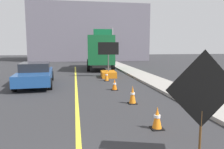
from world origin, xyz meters
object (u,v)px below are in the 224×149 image
object	(u,v)px
box_truck	(100,52)
traffic_cone_mid_lane	(133,95)
highway_guide_sign	(107,39)
pickup_car	(35,74)
traffic_cone_near_sign	(157,118)
traffic_cone_curbside	(107,76)
arrow_board_trailer	(108,71)
traffic_cone_far_lane	(115,85)
roadwork_sign	(203,91)

from	to	relation	value
box_truck	traffic_cone_mid_lane	world-z (taller)	box_truck
highway_guide_sign	traffic_cone_mid_lane	world-z (taller)	highway_guide_sign
pickup_car	traffic_cone_near_sign	bearing A→B (deg)	-59.95
traffic_cone_near_sign	traffic_cone_curbside	xyz separation A→B (m)	(-0.17, 8.97, 0.05)
highway_guide_sign	arrow_board_trailer	bearing A→B (deg)	-98.07
pickup_car	traffic_cone_mid_lane	xyz separation A→B (m)	(4.78, -5.35, -0.32)
traffic_cone_near_sign	traffic_cone_far_lane	xyz separation A→B (m)	(-0.20, 5.79, -0.02)
roadwork_sign	traffic_cone_mid_lane	world-z (taller)	roadwork_sign
traffic_cone_near_sign	traffic_cone_mid_lane	distance (m)	2.86
roadwork_sign	traffic_cone_curbside	bearing A→B (deg)	92.40
pickup_car	traffic_cone_curbside	distance (m)	4.65
roadwork_sign	box_truck	distance (m)	18.64
highway_guide_sign	traffic_cone_curbside	distance (m)	16.74
box_truck	traffic_cone_near_sign	distance (m)	16.96
roadwork_sign	traffic_cone_mid_lane	size ratio (longest dim) A/B	3.06
pickup_car	box_truck	bearing A→B (deg)	60.09
arrow_board_trailer	traffic_cone_mid_lane	bearing A→B (deg)	-91.56
arrow_board_trailer	traffic_cone_far_lane	xyz separation A→B (m)	(-0.45, -5.09, -0.17)
highway_guide_sign	traffic_cone_mid_lane	size ratio (longest dim) A/B	6.56
arrow_board_trailer	pickup_car	world-z (taller)	arrow_board_trailer
highway_guide_sign	traffic_cone_far_lane	bearing A→B (deg)	-97.28
arrow_board_trailer	traffic_cone_near_sign	xyz separation A→B (m)	(-0.25, -10.88, -0.15)
pickup_car	traffic_cone_far_lane	size ratio (longest dim) A/B	8.51
box_truck	roadwork_sign	bearing A→B (deg)	-89.91
traffic_cone_mid_lane	traffic_cone_curbside	world-z (taller)	traffic_cone_curbside
arrow_board_trailer	traffic_cone_mid_lane	distance (m)	8.03
traffic_cone_far_lane	roadwork_sign	bearing A→B (deg)	-86.38
pickup_car	highway_guide_sign	size ratio (longest dim) A/B	1.06
traffic_cone_near_sign	traffic_cone_mid_lane	world-z (taller)	traffic_cone_mid_lane
highway_guide_sign	traffic_cone_far_lane	world-z (taller)	highway_guide_sign
traffic_cone_curbside	roadwork_sign	bearing A→B (deg)	-87.60
highway_guide_sign	traffic_cone_far_lane	distance (m)	19.86
arrow_board_trailer	traffic_cone_curbside	bearing A→B (deg)	-102.39
box_truck	traffic_cone_curbside	world-z (taller)	box_truck
arrow_board_trailer	traffic_cone_near_sign	bearing A→B (deg)	-91.33
traffic_cone_curbside	box_truck	bearing A→B (deg)	86.96
box_truck	traffic_cone_mid_lane	distance (m)	14.11
pickup_car	traffic_cone_mid_lane	bearing A→B (deg)	-48.22
arrow_board_trailer	traffic_cone_near_sign	distance (m)	10.89
arrow_board_trailer	highway_guide_sign	world-z (taller)	highway_guide_sign
arrow_board_trailer	traffic_cone_far_lane	world-z (taller)	arrow_board_trailer
traffic_cone_near_sign	box_truck	bearing A→B (deg)	89.14
pickup_car	traffic_cone_near_sign	xyz separation A→B (m)	(4.74, -8.20, -0.37)
arrow_board_trailer	traffic_cone_mid_lane	xyz separation A→B (m)	(-0.22, -8.03, -0.11)
pickup_car	arrow_board_trailer	bearing A→B (deg)	28.21
roadwork_sign	box_truck	size ratio (longest dim) A/B	0.31
roadwork_sign	traffic_cone_near_sign	bearing A→B (deg)	99.16
roadwork_sign	traffic_cone_near_sign	xyz separation A→B (m)	(-0.28, 1.74, -1.14)
box_truck	traffic_cone_far_lane	bearing A→B (deg)	-92.32
roadwork_sign	highway_guide_sign	xyz separation A→B (m)	(2.01, 26.99, 1.95)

